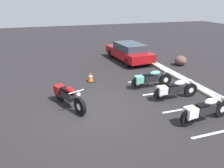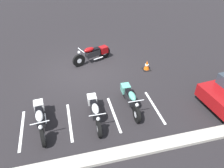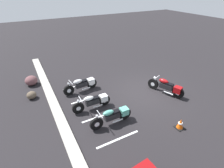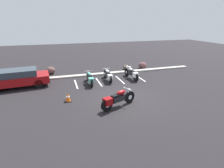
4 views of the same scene
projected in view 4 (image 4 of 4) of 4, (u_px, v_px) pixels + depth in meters
ground at (123, 99)px, 10.79m from camera, size 60.00×60.00×0.00m
motorcycle_maroon_featured at (117, 99)px, 9.57m from camera, size 2.24×1.09×0.93m
parked_bike_0 at (90, 78)px, 13.14m from camera, size 0.62×2.20×0.86m
parked_bike_1 at (108, 75)px, 13.91m from camera, size 0.61×2.17×0.85m
parked_bike_2 at (132, 73)px, 14.39m from camera, size 0.63×2.24×0.88m
car_red at (18, 78)px, 12.52m from camera, size 4.44×2.17×1.29m
concrete_curb at (102, 74)px, 15.71m from camera, size 18.00×0.50×0.12m
landscape_rock_0 at (143, 65)px, 17.58m from camera, size 1.13×1.13×0.64m
landscape_rock_1 at (51, 70)px, 15.81m from camera, size 1.02×1.02×0.65m
landscape_rock_2 at (126, 67)px, 17.31m from camera, size 0.71×0.73×0.46m
traffic_cone at (68, 97)px, 10.36m from camera, size 0.40×0.40×0.53m
stall_line_0 at (76, 84)px, 13.29m from camera, size 0.10×2.10×0.00m
stall_line_1 at (99, 82)px, 13.79m from camera, size 0.10×2.10×0.00m
stall_line_2 at (120, 80)px, 14.28m from camera, size 0.10×2.10×0.00m
stall_line_3 at (140, 78)px, 14.78m from camera, size 0.10×2.10×0.00m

